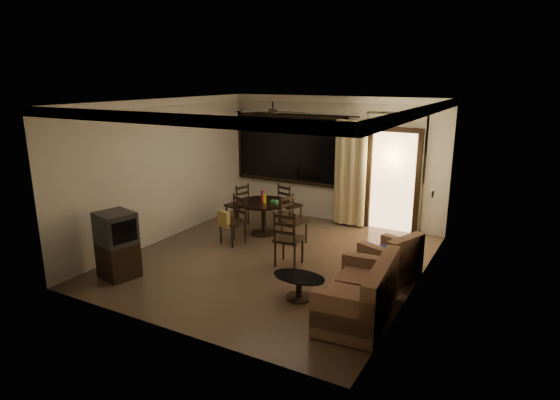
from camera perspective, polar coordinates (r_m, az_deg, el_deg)
The scene contains 12 objects.
ground at distance 8.52m, azimuth -0.81°, elevation -7.27°, with size 5.50×5.50×0.00m, color #7F6651.
room_shell at distance 9.34m, azimuth 7.77°, elevation 6.24°, with size 5.50×6.70×5.50m.
dining_table at distance 9.73m, azimuth -1.97°, elevation -1.05°, with size 1.10×1.10×0.91m.
dining_chair_west at distance 10.40m, azimuth -5.19°, elevation -1.55°, with size 0.51×0.51×0.95m.
dining_chair_east at distance 9.25m, azimuth 1.65°, elevation -3.58°, with size 0.51×0.51×0.95m.
dining_chair_south at distance 9.25m, azimuth -5.79°, elevation -3.51°, with size 0.51×0.55×0.95m.
dining_chair_north at distance 10.35m, azimuth 1.16°, elevation -1.57°, with size 0.51×0.51×0.95m.
tv_cabinet at distance 8.09m, azimuth -19.24°, elevation -5.19°, with size 0.68×0.64×1.10m.
sofa at distance 6.54m, azimuth 9.92°, elevation -11.50°, with size 0.94×1.60×0.82m.
armchair at distance 7.84m, azimuth 13.49°, elevation -7.22°, with size 0.99×0.99×0.76m.
coffee_table at distance 7.04m, azimuth 2.32°, elevation -10.12°, with size 0.81×0.49×0.36m.
side_chair at distance 8.17m, azimuth 1.05°, elevation -5.98°, with size 0.49×0.49×1.01m.
Camera 1 is at (3.91, -6.85, 3.21)m, focal length 30.00 mm.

